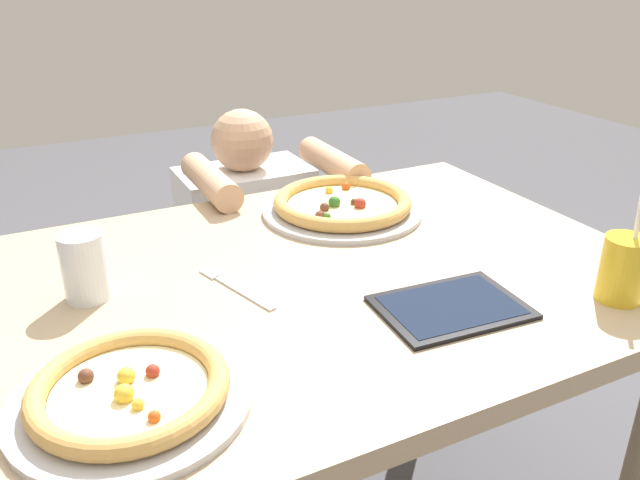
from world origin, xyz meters
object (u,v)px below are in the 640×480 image
object	(u,v)px
drink_cup_colored	(623,269)
tablet	(451,307)
water_cup_clear	(84,266)
fork	(233,286)
pizza_near	(130,392)
pizza_far	(342,205)
diner_seated	(250,269)

from	to	relation	value
drink_cup_colored	tablet	world-z (taller)	drink_cup_colored
water_cup_clear	tablet	size ratio (longest dim) A/B	0.48
drink_cup_colored	water_cup_clear	size ratio (longest dim) A/B	1.69
fork	tablet	bearing A→B (deg)	-38.31
pizza_near	pizza_far	size ratio (longest dim) A/B	0.88
pizza_near	fork	xyz separation A→B (m)	(0.23, 0.24, -0.02)
pizza_near	drink_cup_colored	bearing A→B (deg)	-6.49
fork	pizza_near	bearing A→B (deg)	-133.11
pizza_far	diner_seated	xyz separation A→B (m)	(-0.06, 0.47, -0.36)
pizza_near	pizza_far	xyz separation A→B (m)	(0.57, 0.47, 0.00)
water_cup_clear	tablet	xyz separation A→B (m)	(0.53, -0.31, -0.06)
water_cup_clear	fork	bearing A→B (deg)	-18.09
pizza_far	water_cup_clear	bearing A→B (deg)	-165.73
drink_cup_colored	water_cup_clear	bearing A→B (deg)	153.05
pizza_far	fork	world-z (taller)	pizza_far
pizza_far	tablet	bearing A→B (deg)	-95.26
fork	diner_seated	xyz separation A→B (m)	(0.28, 0.69, -0.35)
pizza_near	diner_seated	size ratio (longest dim) A/B	0.36
pizza_near	drink_cup_colored	distance (m)	0.81
pizza_far	tablet	world-z (taller)	pizza_far
pizza_far	tablet	distance (m)	0.46
tablet	pizza_far	bearing A→B (deg)	84.74
drink_cup_colored	diner_seated	distance (m)	1.14
pizza_far	fork	xyz separation A→B (m)	(-0.34, -0.22, -0.02)
water_cup_clear	fork	size ratio (longest dim) A/B	0.60
fork	water_cup_clear	bearing A→B (deg)	161.91
drink_cup_colored	water_cup_clear	xyz separation A→B (m)	(-0.81, 0.41, 0.00)
tablet	diner_seated	xyz separation A→B (m)	(-0.02, 0.93, -0.35)
pizza_far	diner_seated	distance (m)	0.60
drink_cup_colored	tablet	xyz separation A→B (m)	(-0.28, 0.10, -0.05)
pizza_near	diner_seated	world-z (taller)	diner_seated
pizza_far	water_cup_clear	size ratio (longest dim) A/B	3.04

